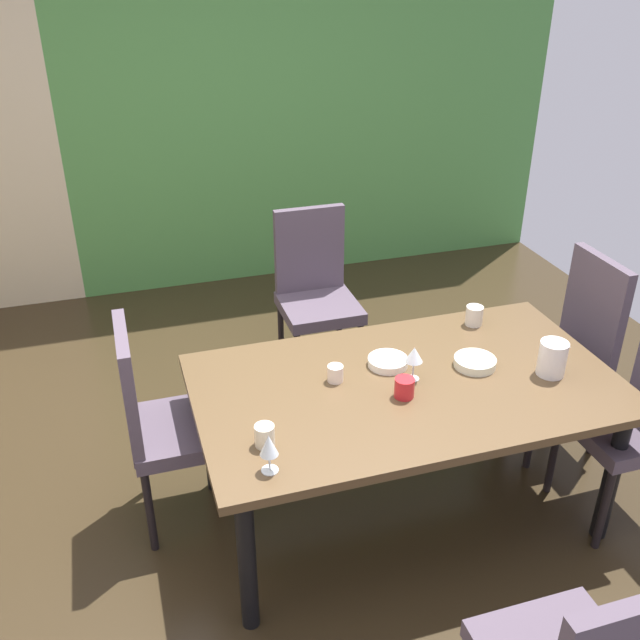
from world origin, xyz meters
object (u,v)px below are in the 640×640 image
object	(u,v)px
chair_right_far	(569,344)
serving_bowl_center	(475,362)
chair_left_far	(162,417)
cup_right	(265,435)
wine_glass_left	(269,446)
wine_glass_near_window	(414,355)
cup_near_shelf	(404,388)
dining_table	(406,397)
serving_bowl_south	(388,362)
cup_east	(335,373)
chair_head_far	(315,287)
pitcher_front	(553,358)
cup_north	(474,316)

from	to	relation	value
chair_right_far	serving_bowl_center	world-z (taller)	chair_right_far
chair_left_far	cup_right	bearing A→B (deg)	33.46
wine_glass_left	serving_bowl_center	distance (m)	1.11
wine_glass_near_window	wine_glass_left	bearing A→B (deg)	-151.27
cup_near_shelf	cup_right	distance (m)	0.64
dining_table	cup_right	size ratio (longest dim) A/B	20.94
dining_table	chair_right_far	distance (m)	1.06
wine_glass_near_window	serving_bowl_south	xyz separation A→B (m)	(-0.06, 0.13, -0.10)
cup_near_shelf	cup_east	size ratio (longest dim) A/B	1.16
wine_glass_left	wine_glass_near_window	distance (m)	0.83
chair_head_far	wine_glass_near_window	xyz separation A→B (m)	(0.05, -1.29, 0.27)
dining_table	serving_bowl_south	size ratio (longest dim) A/B	10.15
chair_left_far	wine_glass_left	world-z (taller)	chair_left_far
dining_table	chair_left_far	size ratio (longest dim) A/B	1.81
chair_left_far	pitcher_front	size ratio (longest dim) A/B	6.32
chair_left_far	cup_near_shelf	size ratio (longest dim) A/B	11.74
cup_east	cup_near_shelf	bearing A→B (deg)	-39.95
wine_glass_left	pitcher_front	bearing A→B (deg)	11.17
serving_bowl_south	pitcher_front	world-z (taller)	pitcher_front
chair_right_far	dining_table	bearing A→B (deg)	105.57
serving_bowl_center	cup_right	distance (m)	1.05
cup_near_shelf	cup_east	bearing A→B (deg)	140.05
chair_head_far	chair_left_far	bearing A→B (deg)	45.51
chair_head_far	cup_north	distance (m)	1.08
chair_left_far	chair_head_far	distance (m)	1.43
chair_right_far	wine_glass_near_window	distance (m)	1.06
chair_right_far	wine_glass_near_window	xyz separation A→B (m)	(-0.99, -0.27, 0.27)
chair_right_far	wine_glass_left	size ratio (longest dim) A/B	6.62
cup_east	cup_north	distance (m)	0.85
cup_right	chair_head_far	bearing A→B (deg)	66.69
dining_table	cup_near_shelf	world-z (taller)	cup_near_shelf
chair_left_far	chair_head_far	world-z (taller)	chair_head_far
dining_table	cup_north	world-z (taller)	cup_north
wine_glass_near_window	serving_bowl_south	world-z (taller)	wine_glass_near_window
cup_east	chair_head_far	bearing A→B (deg)	77.11
serving_bowl_center	cup_east	world-z (taller)	cup_east
serving_bowl_center	chair_head_far	bearing A→B (deg)	105.37
dining_table	wine_glass_near_window	xyz separation A→B (m)	(0.03, 0.02, 0.19)
serving_bowl_south	cup_right	size ratio (longest dim) A/B	2.06
serving_bowl_center	cup_right	bearing A→B (deg)	-165.34
chair_head_far	pitcher_front	world-z (taller)	chair_head_far
chair_head_far	cup_north	world-z (taller)	chair_head_far
cup_east	serving_bowl_south	bearing A→B (deg)	10.69
cup_right	cup_east	bearing A→B (deg)	40.89
chair_left_far	cup_east	xyz separation A→B (m)	(0.73, -0.18, 0.20)
chair_left_far	chair_right_far	xyz separation A→B (m)	(2.04, 0.00, 0.01)
chair_left_far	wine_glass_near_window	bearing A→B (deg)	75.76
dining_table	cup_near_shelf	xyz separation A→B (m)	(-0.05, -0.09, 0.12)
chair_head_far	wine_glass_near_window	bearing A→B (deg)	92.01
dining_table	chair_head_far	xyz separation A→B (m)	(-0.01, 1.31, -0.08)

